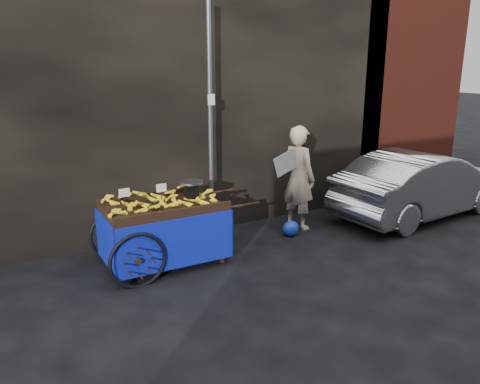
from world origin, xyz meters
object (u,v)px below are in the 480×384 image
plastic_bag (291,228)px  parked_car (422,184)px  banana_cart (160,213)px  vendor (298,178)px

plastic_bag → parked_car: (2.95, -0.28, 0.52)m
plastic_bag → parked_car: 3.01m
banana_cart → parked_car: parked_car is taller
banana_cart → plastic_bag: size_ratio=7.92×
banana_cart → plastic_bag: (2.42, 0.02, -0.68)m
banana_cart → vendor: bearing=6.6°
banana_cart → vendor: vendor is taller
parked_car → banana_cart: bearing=82.6°
vendor → banana_cart: bearing=82.5°
banana_cart → parked_car: bearing=-3.2°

